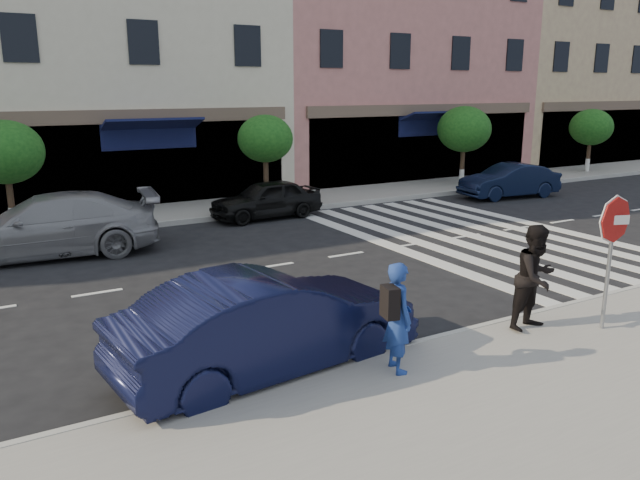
{
  "coord_description": "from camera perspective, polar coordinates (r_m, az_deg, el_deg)",
  "views": [
    {
      "loc": [
        -6.08,
        -8.74,
        4.09
      ],
      "look_at": [
        -0.63,
        0.73,
        1.4
      ],
      "focal_mm": 35.0,
      "sensor_mm": 36.0,
      "label": 1
    }
  ],
  "objects": [
    {
      "name": "ground",
      "position": [
        11.41,
        4.64,
        -7.23
      ],
      "size": [
        120.0,
        120.0,
        0.0
      ],
      "primitive_type": "plane",
      "color": "black",
      "rests_on": "ground"
    },
    {
      "name": "sidewalk_near",
      "position": [
        8.83,
        18.96,
        -14.01
      ],
      "size": [
        60.0,
        4.5,
        0.15
      ],
      "primitive_type": "cube",
      "color": "gray",
      "rests_on": "ground"
    },
    {
      "name": "sidewalk_far",
      "position": [
        21.04,
        -12.56,
        2.49
      ],
      "size": [
        60.0,
        3.0,
        0.15
      ],
      "primitive_type": "cube",
      "color": "gray",
      "rests_on": "ground"
    },
    {
      "name": "building_centre",
      "position": [
        26.38,
        -18.4,
        16.21
      ],
      "size": [
        11.0,
        9.0,
        11.0
      ],
      "primitive_type": "cube",
      "color": "beige",
      "rests_on": "ground"
    },
    {
      "name": "building_east_mid",
      "position": [
        31.27,
        4.65,
        18.2
      ],
      "size": [
        13.0,
        9.0,
        13.0
      ],
      "primitive_type": "cube",
      "color": "tan",
      "rests_on": "ground"
    },
    {
      "name": "building_east_far",
      "position": [
        39.64,
        20.31,
        15.76
      ],
      "size": [
        12.0,
        9.0,
        12.0
      ],
      "primitive_type": "cube",
      "color": "#D9BE8B",
      "rests_on": "ground"
    },
    {
      "name": "street_tree_wb",
      "position": [
        19.65,
        -26.84,
        7.15
      ],
      "size": [
        2.1,
        2.1,
        3.06
      ],
      "color": "#473323",
      "rests_on": "sidewalk_far"
    },
    {
      "name": "street_tree_c",
      "position": [
        21.62,
        -5.03,
        9.17
      ],
      "size": [
        1.9,
        1.9,
        3.04
      ],
      "color": "#473323",
      "rests_on": "sidewalk_far"
    },
    {
      "name": "street_tree_ea",
      "position": [
        26.68,
        13.04,
        9.82
      ],
      "size": [
        2.2,
        2.2,
        3.19
      ],
      "color": "#473323",
      "rests_on": "sidewalk_far"
    },
    {
      "name": "street_tree_eb",
      "position": [
        32.65,
        23.54,
        9.42
      ],
      "size": [
        2.0,
        2.0,
        2.94
      ],
      "color": "#473323",
      "rests_on": "sidewalk_far"
    },
    {
      "name": "stop_sign",
      "position": [
        11.12,
        25.26,
        0.68
      ],
      "size": [
        0.76,
        0.31,
        2.27
      ],
      "rotation": [
        0.0,
        0.0,
        -0.35
      ],
      "color": "gray",
      "rests_on": "sidewalk_near"
    },
    {
      "name": "photographer",
      "position": [
        8.88,
        7.15,
        -7.02
      ],
      "size": [
        0.49,
        0.65,
        1.6
      ],
      "primitive_type": "imported",
      "rotation": [
        0.0,
        0.0,
        1.37
      ],
      "color": "navy",
      "rests_on": "sidewalk_near"
    },
    {
      "name": "walker",
      "position": [
        10.89,
        19.14,
        -3.24
      ],
      "size": [
        0.94,
        0.77,
        1.77
      ],
      "primitive_type": "imported",
      "rotation": [
        0.0,
        0.0,
        0.12
      ],
      "color": "black",
      "rests_on": "sidewalk_near"
    },
    {
      "name": "car_near_mid",
      "position": [
        9.16,
        -4.76,
        -7.59
      ],
      "size": [
        4.72,
        2.1,
        1.5
      ],
      "primitive_type": "imported",
      "rotation": [
        0.0,
        0.0,
        1.68
      ],
      "color": "black",
      "rests_on": "ground"
    },
    {
      "name": "car_far_left",
      "position": [
        16.76,
        -23.64,
        1.21
      ],
      "size": [
        5.52,
        2.83,
        1.53
      ],
      "primitive_type": "imported",
      "rotation": [
        0.0,
        0.0,
        -1.7
      ],
      "color": "gray",
      "rests_on": "ground"
    },
    {
      "name": "car_far_mid",
      "position": [
        19.97,
        -4.96,
        3.74
      ],
      "size": [
        3.68,
        1.65,
        1.23
      ],
      "primitive_type": "imported",
      "rotation": [
        0.0,
        0.0,
        -1.52
      ],
      "color": "black",
      "rests_on": "ground"
    },
    {
      "name": "car_far_right",
      "position": [
        24.74,
        16.92,
        5.2
      ],
      "size": [
        4.01,
        1.83,
        1.28
      ],
      "primitive_type": "imported",
      "rotation": [
        0.0,
        0.0,
        -1.7
      ],
      "color": "black",
      "rests_on": "ground"
    }
  ]
}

